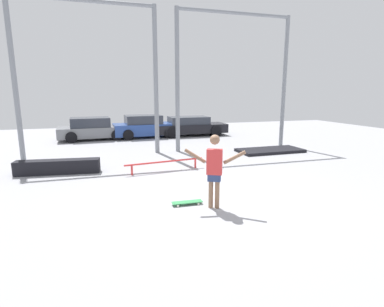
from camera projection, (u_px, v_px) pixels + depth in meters
The scene contains 11 objects.
ground_plane at pixel (216, 194), 8.26m from camera, with size 36.00×36.00×0.00m, color #9E9EA3.
skateboarder at pixel (214, 167), 7.07m from camera, with size 1.33×0.75×1.79m.
skateboard at pixel (187, 202), 7.46m from camera, with size 0.77×0.27×0.08m.
grind_box at pixel (58, 167), 10.28m from camera, with size 2.75×0.47×0.48m, color black.
manual_pad at pixel (270, 150), 14.09m from camera, with size 3.06×1.39×0.13m, color black.
grind_rail at pixel (165, 163), 10.57m from camera, with size 2.88×0.45×0.38m.
canopy_support_left at pixel (88, 64), 12.38m from camera, with size 5.80×0.20×6.42m.
canopy_support_right at pixel (234, 68), 14.26m from camera, with size 5.80×0.20×6.42m.
parked_car_grey at pixel (93, 129), 17.65m from camera, with size 4.06×2.13×1.31m.
parked_car_blue at pixel (145, 127), 18.54m from camera, with size 3.99×2.02×1.37m.
parked_car_black at pixel (190, 126), 19.35m from camera, with size 4.50×1.89×1.22m.
Camera 1 is at (-2.94, -7.33, 2.75)m, focal length 28.00 mm.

